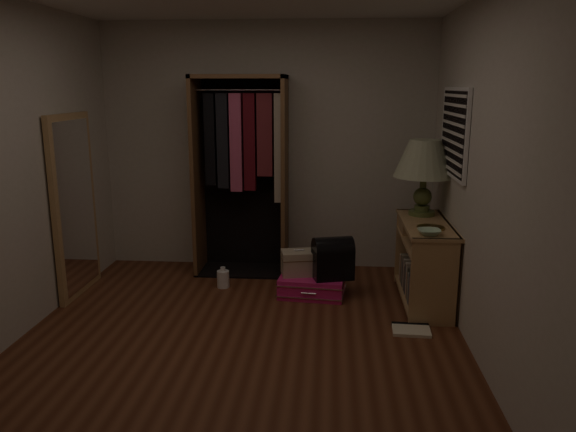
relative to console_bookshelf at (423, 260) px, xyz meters
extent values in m
plane|color=#542918|center=(-1.54, -1.04, -0.39)|extent=(4.00, 4.00, 0.00)
cube|color=beige|center=(-1.54, 0.96, 0.91)|extent=(3.50, 0.02, 2.60)
cube|color=beige|center=(-1.54, -3.04, 0.91)|extent=(3.50, 0.02, 2.60)
cube|color=beige|center=(0.21, -1.04, 0.91)|extent=(0.02, 4.00, 2.60)
cube|color=beige|center=(-3.29, -1.04, 0.91)|extent=(0.02, 4.00, 2.60)
cube|color=white|center=(0.19, -0.04, 1.16)|extent=(0.03, 0.96, 0.76)
cube|color=black|center=(0.19, -0.04, 1.16)|extent=(0.03, 0.90, 0.70)
cube|color=white|center=(0.18, -0.04, 0.85)|extent=(0.01, 0.88, 0.02)
cube|color=white|center=(0.18, -0.04, 0.92)|extent=(0.01, 0.88, 0.02)
cube|color=white|center=(0.18, -0.04, 1.00)|extent=(0.01, 0.88, 0.02)
cube|color=white|center=(0.18, -0.04, 1.08)|extent=(0.01, 0.88, 0.02)
cube|color=white|center=(0.18, -0.04, 1.16)|extent=(0.01, 0.88, 0.02)
cube|color=white|center=(0.18, -0.04, 1.24)|extent=(0.01, 0.88, 0.02)
cube|color=white|center=(0.18, -0.04, 1.31)|extent=(0.01, 0.88, 0.02)
cube|color=white|center=(0.18, -0.04, 1.39)|extent=(0.01, 0.88, 0.02)
cube|color=white|center=(0.18, -0.04, 1.47)|extent=(0.01, 0.88, 0.02)
cube|color=#AB8153|center=(0.00, -0.57, -0.02)|extent=(0.40, 0.03, 0.75)
cube|color=#AB8153|center=(0.00, 0.50, -0.02)|extent=(0.40, 0.03, 0.75)
cube|color=#AB8153|center=(0.00, -0.04, -0.33)|extent=(0.40, 1.04, 0.03)
cube|color=#AB8153|center=(0.00, -0.04, 0.18)|extent=(0.40, 1.04, 0.03)
cube|color=#AB8153|center=(0.00, -0.04, 0.34)|extent=(0.42, 1.12, 0.03)
cube|color=brown|center=(0.19, -0.04, -0.02)|extent=(0.02, 1.10, 0.75)
cube|color=#AB8153|center=(-0.01, 0.29, 0.25)|extent=(0.36, 0.38, 0.13)
cube|color=gray|center=(-0.08, -0.50, -0.17)|extent=(0.17, 0.05, 0.29)
cube|color=#4C3833|center=(-0.07, -0.44, -0.19)|extent=(0.19, 0.05, 0.25)
cube|color=#B7AD99|center=(-0.06, -0.40, -0.17)|extent=(0.20, 0.03, 0.29)
cube|color=brown|center=(-0.08, -0.35, -0.19)|extent=(0.17, 0.05, 0.26)
cube|color=#3F4C59|center=(-0.07, -0.29, -0.17)|extent=(0.20, 0.05, 0.29)
cube|color=gray|center=(-0.06, -0.24, -0.18)|extent=(0.21, 0.04, 0.27)
cube|color=#59594C|center=(-0.06, -0.19, -0.17)|extent=(0.21, 0.04, 0.30)
cube|color=#B2724C|center=(-0.06, -0.15, -0.20)|extent=(0.21, 0.03, 0.24)
cube|color=beige|center=(-0.08, -0.10, -0.16)|extent=(0.17, 0.04, 0.31)
cube|color=#332D38|center=(-0.06, -0.05, -0.18)|extent=(0.21, 0.04, 0.27)
cube|color=gray|center=(-0.08, -0.01, -0.18)|extent=(0.18, 0.03, 0.28)
cube|color=#4C3833|center=(-0.08, 0.03, -0.20)|extent=(0.17, 0.03, 0.24)
cube|color=#B7AD99|center=(-0.07, 0.08, -0.17)|extent=(0.20, 0.05, 0.29)
cube|color=brown|center=(-0.08, 0.13, -0.18)|extent=(0.17, 0.03, 0.28)
cube|color=#3F4C59|center=(-0.08, 0.16, -0.19)|extent=(0.17, 0.03, 0.25)
cube|color=gray|center=(-0.07, 0.21, -0.17)|extent=(0.20, 0.05, 0.29)
cube|color=#59594C|center=(-0.09, 0.26, -0.17)|extent=(0.15, 0.03, 0.29)
cube|color=#B2724C|center=(-0.08, 0.31, -0.19)|extent=(0.18, 0.05, 0.26)
cube|color=beige|center=(-0.06, 0.36, -0.19)|extent=(0.21, 0.05, 0.25)
cube|color=brown|center=(-2.24, 0.70, 0.63)|extent=(0.04, 0.50, 2.05)
cube|color=brown|center=(-1.33, 0.70, 0.63)|extent=(0.04, 0.50, 2.05)
cube|color=brown|center=(-1.79, 0.70, 1.64)|extent=(0.95, 0.50, 0.04)
cube|color=black|center=(-1.79, 0.94, 0.63)|extent=(0.95, 0.02, 2.05)
cube|color=black|center=(-1.79, 0.70, -0.38)|extent=(0.95, 0.50, 0.02)
cylinder|color=silver|center=(-1.79, 0.70, 1.51)|extent=(0.87, 0.02, 0.02)
cube|color=black|center=(-2.09, 0.68, 1.01)|extent=(0.11, 0.11, 0.93)
cube|color=black|center=(-1.96, 0.68, 1.00)|extent=(0.11, 0.12, 0.96)
cube|color=#BF4C72|center=(-1.82, 0.68, 0.98)|extent=(0.12, 0.13, 0.99)
cube|color=#590F19|center=(-1.68, 0.68, 0.99)|extent=(0.12, 0.10, 0.98)
cube|color=maroon|center=(-1.53, 0.68, 1.06)|extent=(0.15, 0.11, 0.83)
cube|color=beige|center=(-1.38, 0.68, 0.93)|extent=(0.10, 0.11, 1.10)
cube|color=tan|center=(-3.24, -0.04, 0.46)|extent=(0.05, 0.80, 1.70)
cube|color=white|center=(-3.21, -0.04, 0.46)|extent=(0.01, 0.68, 1.58)
cube|color=#DC1A6F|center=(-1.02, 0.06, -0.30)|extent=(0.64, 0.49, 0.19)
cube|color=silver|center=(-1.02, 0.06, -0.35)|extent=(0.66, 0.51, 0.01)
cube|color=silver|center=(-1.02, 0.06, -0.25)|extent=(0.66, 0.51, 0.01)
cylinder|color=silver|center=(-1.04, -0.16, -0.30)|extent=(0.14, 0.03, 0.02)
cube|color=tan|center=(-1.14, 0.10, -0.09)|extent=(0.37, 0.29, 0.23)
cube|color=brown|center=(-1.14, 0.10, -0.04)|extent=(0.38, 0.30, 0.01)
cylinder|color=silver|center=(-1.14, 0.10, 0.03)|extent=(0.10, 0.03, 0.02)
cube|color=black|center=(-0.83, 0.02, -0.06)|extent=(0.41, 0.32, 0.28)
cylinder|color=black|center=(-0.83, 0.02, 0.07)|extent=(0.41, 0.32, 0.23)
cylinder|color=#4C5B2C|center=(0.00, 0.27, 0.38)|extent=(0.32, 0.32, 0.04)
cylinder|color=#4C5B2C|center=(0.00, 0.27, 0.42)|extent=(0.19, 0.19, 0.05)
sphere|color=#4C5B2C|center=(0.00, 0.27, 0.53)|extent=(0.23, 0.23, 0.17)
cylinder|color=#4C5B2C|center=(0.00, 0.27, 0.67)|extent=(0.08, 0.08, 0.10)
cone|color=beige|center=(0.00, 0.27, 0.89)|extent=(0.75, 0.75, 0.34)
cone|color=white|center=(0.00, 0.27, 0.89)|extent=(0.67, 0.67, 0.32)
cylinder|color=#A68640|center=(0.00, -0.24, 0.36)|extent=(0.27, 0.27, 0.01)
imported|color=#B3D7B4|center=(-0.05, -0.46, 0.38)|extent=(0.20, 0.20, 0.05)
cylinder|color=white|center=(-1.90, 0.19, -0.31)|extent=(0.14, 0.14, 0.17)
cylinder|color=white|center=(-1.90, 0.19, -0.20)|extent=(0.06, 0.06, 0.04)
cube|color=#F2EACC|center=(-0.19, -0.70, -0.38)|extent=(0.31, 0.25, 0.03)
cube|color=black|center=(-0.18, -0.60, -0.38)|extent=(0.30, 0.05, 0.03)
camera|label=1|loc=(-0.86, -4.98, 1.55)|focal=35.00mm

